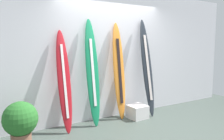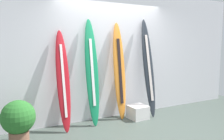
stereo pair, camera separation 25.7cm
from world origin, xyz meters
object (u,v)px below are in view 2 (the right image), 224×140
(surfboard_crimson, at_px, (63,80))
(surfboard_emerald, at_px, (92,73))
(potted_plant, at_px, (18,120))
(surfboard_sunset, at_px, (119,71))
(display_block_left, at_px, (138,112))
(surfboard_charcoal, at_px, (148,68))

(surfboard_crimson, distance_m, surfboard_emerald, 0.61)
(potted_plant, bearing_deg, surfboard_crimson, 20.76)
(surfboard_sunset, relative_size, display_block_left, 5.33)
(surfboard_charcoal, distance_m, display_block_left, 1.00)
(surfboard_sunset, relative_size, potted_plant, 2.83)
(surfboard_crimson, bearing_deg, surfboard_sunset, 4.17)
(display_block_left, relative_size, potted_plant, 0.53)
(surfboard_emerald, bearing_deg, surfboard_crimson, -177.17)
(surfboard_emerald, bearing_deg, surfboard_charcoal, -2.30)
(surfboard_emerald, bearing_deg, potted_plant, -166.44)
(surfboard_sunset, height_order, surfboard_charcoal, surfboard_charcoal)
(surfboard_charcoal, relative_size, potted_plant, 2.97)
(surfboard_sunset, bearing_deg, surfboard_emerald, -174.63)
(surfboard_emerald, bearing_deg, surfboard_sunset, 5.37)
(surfboard_sunset, relative_size, surfboard_charcoal, 0.95)
(surfboard_sunset, height_order, display_block_left, surfboard_sunset)
(surfboard_emerald, distance_m, display_block_left, 1.36)
(surfboard_crimson, xyz_separation_m, surfboard_emerald, (0.60, 0.03, 0.10))
(surfboard_crimson, bearing_deg, surfboard_emerald, 2.83)
(potted_plant, bearing_deg, display_block_left, 4.44)
(potted_plant, bearing_deg, surfboard_sunset, 11.01)
(display_block_left, bearing_deg, surfboard_emerald, 171.22)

